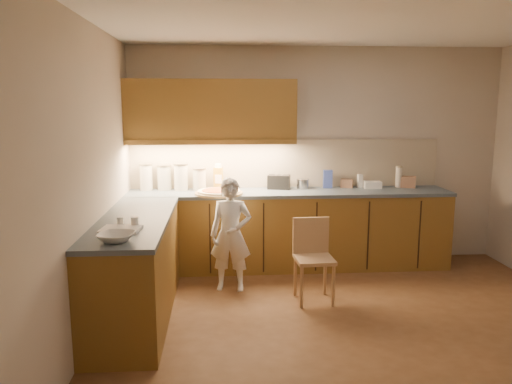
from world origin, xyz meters
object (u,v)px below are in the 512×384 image
(toaster, at_px, (279,182))
(oil_jug, at_px, (218,178))
(pizza_on_board, at_px, (219,192))
(wooden_chair, at_px, (313,253))
(child, at_px, (231,235))

(toaster, bearing_deg, oil_jug, -166.82)
(pizza_on_board, relative_size, toaster, 1.86)
(wooden_chair, relative_size, oil_jug, 2.63)
(toaster, bearing_deg, pizza_on_board, -142.17)
(child, height_order, wooden_chair, child)
(pizza_on_board, bearing_deg, wooden_chair, -42.80)
(child, relative_size, toaster, 4.07)
(oil_jug, xyz_separation_m, toaster, (0.72, -0.02, -0.06))
(oil_jug, distance_m, toaster, 0.72)
(pizza_on_board, relative_size, wooden_chair, 0.67)
(pizza_on_board, xyz_separation_m, toaster, (0.72, 0.31, 0.06))
(wooden_chair, bearing_deg, child, 155.73)
(pizza_on_board, xyz_separation_m, child, (0.12, -0.53, -0.35))
(pizza_on_board, bearing_deg, child, -77.52)
(pizza_on_board, xyz_separation_m, wooden_chair, (0.92, -0.85, -0.47))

